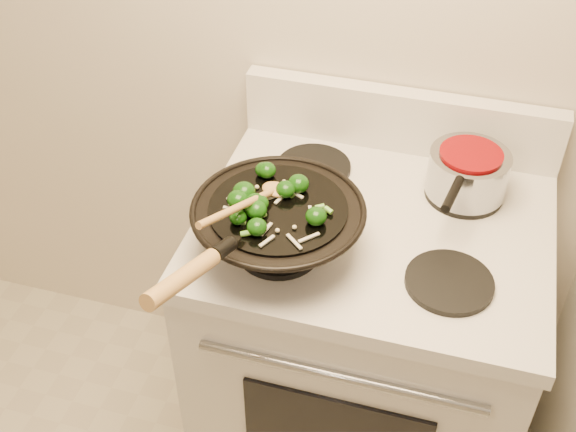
# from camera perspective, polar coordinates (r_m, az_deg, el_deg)

# --- Properties ---
(stove) EXTENTS (0.78, 0.67, 1.08)m
(stove) POSITION_cam_1_polar(r_m,az_deg,el_deg) (1.95, 5.85, -10.38)
(stove) COLOR silver
(stove) RESTS_ON ground
(wok) EXTENTS (0.36, 0.59, 0.23)m
(wok) POSITION_cam_1_polar(r_m,az_deg,el_deg) (1.49, -0.85, -0.79)
(wok) COLOR black
(wok) RESTS_ON stove
(stirfry) EXTENTS (0.22, 0.24, 0.04)m
(stirfry) POSITION_cam_1_polar(r_m,az_deg,el_deg) (1.45, -1.87, 1.39)
(stirfry) COLOR #0F3A09
(stirfry) RESTS_ON wok
(wooden_spoon) EXTENTS (0.12, 0.26, 0.09)m
(wooden_spoon) POSITION_cam_1_polar(r_m,az_deg,el_deg) (1.43, -2.62, 1.35)
(wooden_spoon) COLOR #AC7F44
(wooden_spoon) RESTS_ON wok
(saucepan) EXTENTS (0.18, 0.29, 0.11)m
(saucepan) POSITION_cam_1_polar(r_m,az_deg,el_deg) (1.69, 14.00, 3.36)
(saucepan) COLOR #979AA0
(saucepan) RESTS_ON stove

